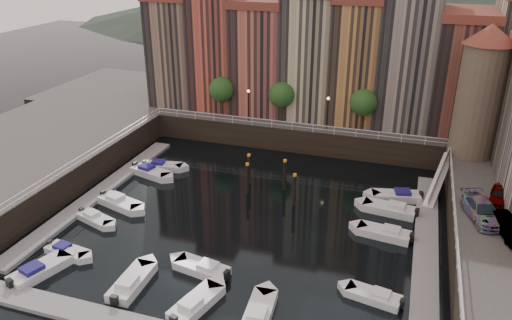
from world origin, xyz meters
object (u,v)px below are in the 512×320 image
(boat_left_2, at_px, (120,203))
(car_c, at_px, (482,211))
(boat_left_1, at_px, (95,219))
(mooring_pilings, at_px, (268,179))
(boat_left_0, at_px, (67,251))
(corner_tower, at_px, (481,90))
(car_a, at_px, (500,196))
(gangway, at_px, (439,177))
(car_b, at_px, (510,228))

(boat_left_2, height_order, car_c, car_c)
(boat_left_1, xyz_separation_m, car_c, (33.42, 6.06, 3.44))
(mooring_pilings, xyz_separation_m, boat_left_2, (-13.16, -7.31, -1.25))
(boat_left_0, height_order, car_c, car_c)
(corner_tower, bearing_deg, boat_left_1, -148.62)
(boat_left_0, height_order, car_a, car_a)
(mooring_pilings, bearing_deg, corner_tower, 26.34)
(boat_left_2, relative_size, car_c, 0.99)
(corner_tower, distance_m, boat_left_2, 38.18)
(boat_left_0, bearing_deg, corner_tower, 46.24)
(gangway, relative_size, boat_left_2, 1.58)
(boat_left_0, distance_m, car_b, 35.79)
(car_b, bearing_deg, car_c, 116.97)
(corner_tower, xyz_separation_m, car_c, (0.11, -14.26, -6.42))
(car_b, distance_m, car_c, 2.82)
(car_b, xyz_separation_m, car_c, (-1.88, 2.10, 0.00))
(car_a, xyz_separation_m, car_b, (0.17, -5.62, 0.08))
(gangway, distance_m, boat_left_2, 32.40)
(gangway, xyz_separation_m, boat_left_2, (-29.85, -12.51, -1.52))
(boat_left_1, xyz_separation_m, car_b, (35.30, 3.96, 3.44))
(boat_left_0, distance_m, car_c, 34.62)
(mooring_pilings, xyz_separation_m, boat_left_0, (-12.82, -15.93, -1.33))
(car_c, bearing_deg, corner_tower, 73.11)
(boat_left_2, xyz_separation_m, car_c, (32.86, 2.75, 3.37))
(boat_left_1, bearing_deg, boat_left_0, -62.23)
(gangway, relative_size, car_b, 1.79)
(corner_tower, height_order, gangway, corner_tower)
(car_a, relative_size, car_c, 0.75)
(gangway, bearing_deg, boat_left_0, -144.40)
(gangway, relative_size, mooring_pilings, 1.35)
(corner_tower, xyz_separation_m, gangway, (-2.90, -4.50, -8.28))
(mooring_pilings, xyz_separation_m, car_c, (19.70, -4.56, 2.12))
(boat_left_1, height_order, car_c, car_c)
(gangway, distance_m, car_c, 10.38)
(corner_tower, xyz_separation_m, boat_left_2, (-32.75, -17.01, -9.80))
(boat_left_1, bearing_deg, boat_left_2, 98.55)
(corner_tower, height_order, car_c, corner_tower)
(gangway, bearing_deg, boat_left_2, -157.26)
(corner_tower, relative_size, car_a, 3.45)
(car_b, bearing_deg, car_a, 76.86)
(boat_left_1, relative_size, car_c, 0.81)
(boat_left_0, xyz_separation_m, car_c, (32.52, 11.37, 3.45))
(car_c, bearing_deg, boat_left_2, 167.45)
(corner_tower, height_order, car_b, corner_tower)
(mooring_pilings, distance_m, boat_left_1, 17.40)
(corner_tower, distance_m, car_b, 17.69)
(mooring_pilings, xyz_separation_m, car_b, (21.59, -6.66, 2.12))
(car_b, bearing_deg, boat_left_0, -179.77)
(corner_tower, bearing_deg, car_b, -83.05)
(mooring_pilings, relative_size, car_a, 1.54)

